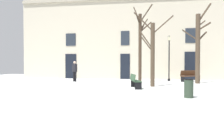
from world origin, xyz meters
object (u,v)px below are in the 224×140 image
object	(u,v)px
streetlamp	(169,53)
person_by_shop_door	(75,70)
tree_center	(152,52)
bench_by_litter_bin	(135,81)
bench_facing_shops	(190,76)
litter_bin	(189,88)
tree_near_facade	(140,44)
tree_foreground	(198,46)

from	to	relation	value
streetlamp	person_by_shop_door	bearing A→B (deg)	-165.47
tree_center	streetlamp	size ratio (longest dim) A/B	1.24
tree_center	streetlamp	world-z (taller)	tree_center
bench_by_litter_bin	bench_facing_shops	bearing A→B (deg)	-46.26
tree_center	person_by_shop_door	xyz separation A→B (m)	(-6.45, 3.25, -1.32)
litter_bin	tree_near_facade	bearing A→B (deg)	109.00
streetlamp	litter_bin	bearing A→B (deg)	-86.64
tree_center	tree_foreground	bearing A→B (deg)	44.26
tree_center	bench_facing_shops	world-z (taller)	tree_center
tree_center	streetlamp	xyz separation A→B (m)	(1.20, 5.23, 0.11)
litter_bin	tree_foreground	bearing A→B (deg)	80.00
streetlamp	bench_by_litter_bin	size ratio (longest dim) A/B	2.11
streetlamp	bench_facing_shops	xyz separation A→B (m)	(1.70, -0.13, -1.88)
tree_center	person_by_shop_door	world-z (taller)	tree_center
tree_foreground	person_by_shop_door	bearing A→B (deg)	179.68
bench_facing_shops	person_by_shop_door	distance (m)	9.54
bench_by_litter_bin	tree_center	bearing A→B (deg)	-51.83
tree_foreground	bench_facing_shops	distance (m)	3.06
streetlamp	bench_by_litter_bin	xyz separation A→B (m)	(-2.18, -6.55, -1.90)
tree_foreground	tree_near_facade	distance (m)	4.32
streetlamp	person_by_shop_door	world-z (taller)	streetlamp
litter_bin	bench_by_litter_bin	size ratio (longest dim) A/B	0.46
tree_near_facade	person_by_shop_door	xyz separation A→B (m)	(-5.41, 0.13, -2.09)
streetlamp	bench_facing_shops	world-z (taller)	streetlamp
streetlamp	tree_center	bearing A→B (deg)	-102.88
streetlamp	tree_foreground	bearing A→B (deg)	-44.40
streetlamp	person_by_shop_door	size ratio (longest dim) A/B	2.29
tree_foreground	tree_near_facade	size ratio (longest dim) A/B	1.03
streetlamp	bench_facing_shops	bearing A→B (deg)	-4.52
tree_center	tree_foreground	xyz separation A→B (m)	(3.28, 3.20, 0.59)
tree_near_facade	person_by_shop_door	bearing A→B (deg)	178.60
litter_bin	person_by_shop_door	xyz separation A→B (m)	(-8.26, 8.40, 0.51)
streetlamp	litter_bin	xyz separation A→B (m)	(0.61, -10.39, -1.93)
tree_foreground	bench_facing_shops	bearing A→B (deg)	101.37
bench_by_litter_bin	bench_facing_shops	xyz separation A→B (m)	(3.88, 6.42, 0.02)
streetlamp	litter_bin	world-z (taller)	streetlamp
tree_foreground	streetlamp	bearing A→B (deg)	135.60
tree_center	bench_facing_shops	size ratio (longest dim) A/B	2.79
tree_near_facade	litter_bin	xyz separation A→B (m)	(2.85, -8.27, -2.60)
bench_by_litter_bin	person_by_shop_door	xyz separation A→B (m)	(-5.47, 4.57, 0.48)
person_by_shop_door	bench_by_litter_bin	bearing A→B (deg)	-15.82
litter_bin	streetlamp	bearing A→B (deg)	93.36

